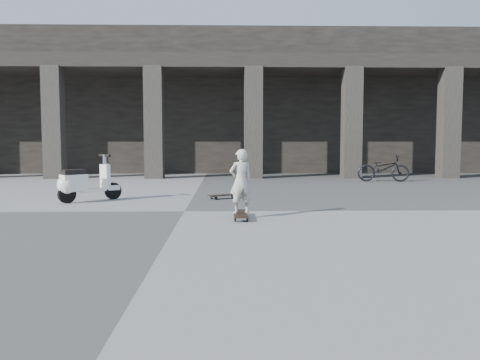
{
  "coord_description": "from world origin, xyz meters",
  "views": [
    {
      "loc": [
        0.85,
        -9.89,
        1.41
      ],
      "look_at": [
        1.08,
        -0.42,
        0.65
      ],
      "focal_mm": 38.0,
      "sensor_mm": 36.0,
      "label": 1
    }
  ],
  "objects_px": {
    "skateboard_spare": "(225,196)",
    "scooter": "(79,183)",
    "longboard": "(241,214)",
    "bicycle": "(383,168)",
    "child": "(241,181)"
  },
  "relations": [
    {
      "from": "longboard",
      "to": "bicycle",
      "type": "distance_m",
      "value": 9.25
    },
    {
      "from": "scooter",
      "to": "longboard",
      "type": "bearing_deg",
      "value": -75.54
    },
    {
      "from": "child",
      "to": "scooter",
      "type": "relative_size",
      "value": 0.92
    },
    {
      "from": "longboard",
      "to": "child",
      "type": "relative_size",
      "value": 0.87
    },
    {
      "from": "bicycle",
      "to": "child",
      "type": "bearing_deg",
      "value": 156.06
    },
    {
      "from": "skateboard_spare",
      "to": "scooter",
      "type": "xyz_separation_m",
      "value": [
        -3.25,
        -0.58,
        0.35
      ]
    },
    {
      "from": "skateboard_spare",
      "to": "scooter",
      "type": "relative_size",
      "value": 0.65
    },
    {
      "from": "longboard",
      "to": "bicycle",
      "type": "relative_size",
      "value": 0.59
    },
    {
      "from": "longboard",
      "to": "scooter",
      "type": "relative_size",
      "value": 0.8
    },
    {
      "from": "child",
      "to": "bicycle",
      "type": "distance_m",
      "value": 9.24
    },
    {
      "from": "longboard",
      "to": "child",
      "type": "distance_m",
      "value": 0.59
    },
    {
      "from": "longboard",
      "to": "skateboard_spare",
      "type": "relative_size",
      "value": 1.22
    },
    {
      "from": "longboard",
      "to": "skateboard_spare",
      "type": "height_order",
      "value": "same"
    },
    {
      "from": "bicycle",
      "to": "skateboard_spare",
      "type": "bearing_deg",
      "value": 140.68
    },
    {
      "from": "longboard",
      "to": "child",
      "type": "height_order",
      "value": "child"
    }
  ]
}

